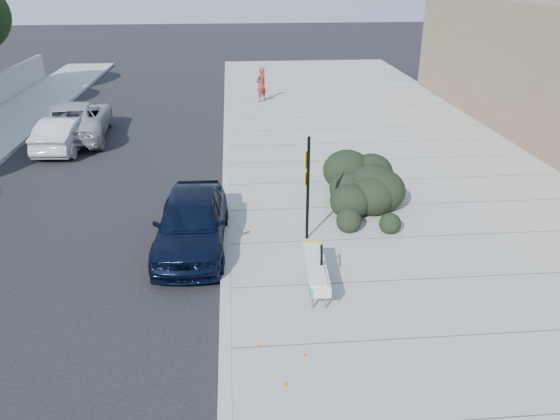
# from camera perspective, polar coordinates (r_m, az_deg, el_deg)

# --- Properties ---
(ground) EXTENTS (120.00, 120.00, 0.00)m
(ground) POSITION_cam_1_polar(r_m,az_deg,el_deg) (11.78, -5.70, -8.77)
(ground) COLOR black
(ground) RESTS_ON ground
(sidewalk_near) EXTENTS (11.20, 50.00, 0.15)m
(sidewalk_near) POSITION_cam_1_polar(r_m,az_deg,el_deg) (17.03, 13.53, 1.72)
(sidewalk_near) COLOR gray
(sidewalk_near) RESTS_ON ground
(curb_near) EXTENTS (0.22, 50.00, 0.17)m
(curb_near) POSITION_cam_1_polar(r_m,az_deg,el_deg) (16.18, -5.66, 1.13)
(curb_near) COLOR #9E9E99
(curb_near) RESTS_ON ground
(bench) EXTENTS (0.52, 2.01, 0.61)m
(bench) POSITION_cam_1_polar(r_m,az_deg,el_deg) (11.45, 3.79, -6.05)
(bench) COLOR gray
(bench) RESTS_ON sidewalk_near
(bike_rack) EXTENTS (0.13, 0.56, 0.83)m
(bike_rack) POSITION_cam_1_polar(r_m,az_deg,el_deg) (11.56, 4.32, -5.65)
(bike_rack) COLOR black
(bike_rack) RESTS_ON sidewalk_near
(sign_post) EXTENTS (0.16, 0.29, 2.63)m
(sign_post) POSITION_cam_1_polar(r_m,az_deg,el_deg) (13.08, 2.88, 2.88)
(sign_post) COLOR black
(sign_post) RESTS_ON sidewalk_near
(hedge) EXTENTS (2.41, 3.98, 1.40)m
(hedge) POSITION_cam_1_polar(r_m,az_deg,el_deg) (15.52, 9.15, 2.97)
(hedge) COLOR black
(hedge) RESTS_ON sidewalk_near
(sedan_navy) EXTENTS (1.82, 4.23, 1.42)m
(sedan_navy) POSITION_cam_1_polar(r_m,az_deg,el_deg) (13.39, -9.22, -1.23)
(sedan_navy) COLOR black
(sedan_navy) RESTS_ON ground
(wagon_silver) EXTENTS (1.65, 3.95, 1.27)m
(wagon_silver) POSITION_cam_1_polar(r_m,az_deg,el_deg) (22.26, -21.46, 7.53)
(wagon_silver) COLOR silver
(wagon_silver) RESTS_ON ground
(suv_silver) EXTENTS (2.94, 5.53, 1.48)m
(suv_silver) POSITION_cam_1_polar(r_m,az_deg,el_deg) (23.60, -20.59, 8.80)
(suv_silver) COLOR #AFB1B4
(suv_silver) RESTS_ON ground
(pedestrian) EXTENTS (0.72, 0.71, 1.67)m
(pedestrian) POSITION_cam_1_polar(r_m,az_deg,el_deg) (27.82, -1.97, 12.97)
(pedestrian) COLOR maroon
(pedestrian) RESTS_ON sidewalk_near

